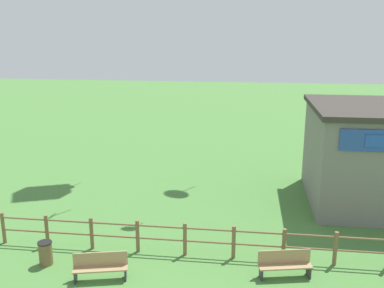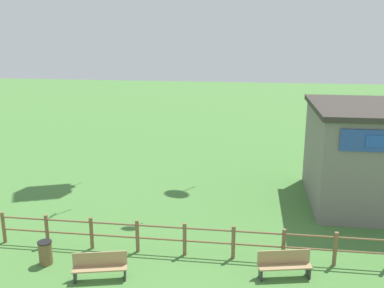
{
  "view_description": "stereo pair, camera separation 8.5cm",
  "coord_description": "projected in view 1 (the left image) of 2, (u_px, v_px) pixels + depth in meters",
  "views": [
    {
      "loc": [
        2.12,
        -8.98,
        8.08
      ],
      "look_at": [
        0.0,
        7.15,
        3.73
      ],
      "focal_mm": 40.0,
      "sensor_mm": 36.0,
      "label": 1
    },
    {
      "loc": [
        2.2,
        -8.97,
        8.08
      ],
      "look_at": [
        0.0,
        7.15,
        3.73
      ],
      "focal_mm": 40.0,
      "sensor_mm": 36.0,
      "label": 2
    }
  ],
  "objects": [
    {
      "name": "wooden_fence",
      "position": [
        185.0,
        237.0,
        15.7
      ],
      "size": [
        14.43,
        0.14,
        1.27
      ],
      "color": "brown",
      "rests_on": "ground_plane"
    },
    {
      "name": "park_bench_by_building",
      "position": [
        285.0,
        263.0,
        14.36
      ],
      "size": [
        1.84,
        0.77,
        0.93
      ],
      "color": "#9E7F56",
      "rests_on": "ground_plane"
    },
    {
      "name": "trash_bin",
      "position": [
        46.0,
        253.0,
        15.14
      ],
      "size": [
        0.51,
        0.51,
        0.86
      ],
      "color": "brown",
      "rests_on": "ground_plane"
    },
    {
      "name": "park_bench_near_fence",
      "position": [
        100.0,
        266.0,
        14.21
      ],
      "size": [
        1.84,
        0.81,
        0.93
      ],
      "color": "#9E7F56",
      "rests_on": "ground_plane"
    }
  ]
}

